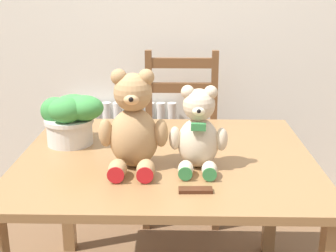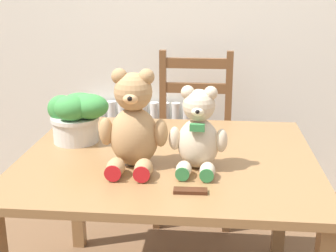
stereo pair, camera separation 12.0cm
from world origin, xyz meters
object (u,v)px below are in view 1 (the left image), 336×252
teddy_bear_left (133,127)px  wooden_chair_behind (181,136)px  teddy_bear_right (198,133)px  potted_plant (71,117)px  chocolate_bar (195,190)px

teddy_bear_left → wooden_chair_behind: bearing=-100.4°
teddy_bear_right → potted_plant: teddy_bear_right is taller
teddy_bear_right → wooden_chair_behind: bearing=-84.2°
wooden_chair_behind → teddy_bear_right: teddy_bear_right is taller
wooden_chair_behind → potted_plant: wooden_chair_behind is taller
teddy_bear_right → teddy_bear_left: bearing=3.2°
potted_plant → chocolate_bar: potted_plant is taller
teddy_bear_right → chocolate_bar: 0.25m
potted_plant → wooden_chair_behind: bearing=59.1°
teddy_bear_left → potted_plant: teddy_bear_left is taller
teddy_bear_left → chocolate_bar: teddy_bear_left is taller
wooden_chair_behind → chocolate_bar: bearing=91.8°
teddy_bear_left → teddy_bear_right: size_ratio=1.19×
teddy_bear_left → chocolate_bar: 0.34m
potted_plant → teddy_bear_left: bearing=-41.5°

